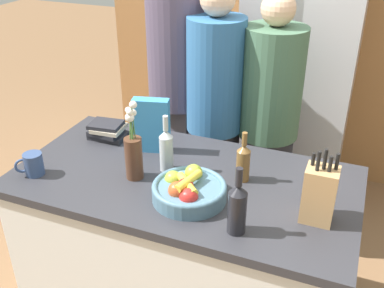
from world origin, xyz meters
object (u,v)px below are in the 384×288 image
object	(u,v)px
bottle_wine	(166,149)
book_stack	(108,131)
fruit_bowl	(188,189)
person_at_sink	(178,81)
person_in_red_tee	(269,115)
knife_block	(319,194)
bottle_vinegar	(237,207)
refrigerator	(299,71)
coffee_mug	(33,164)
bottle_oil	(243,162)
flower_vase	(133,152)
person_in_blue	(215,108)
cereal_box	(152,125)

from	to	relation	value
bottle_wine	book_stack	bearing A→B (deg)	157.95
fruit_bowl	person_at_sink	distance (m)	1.08
person_in_red_tee	person_at_sink	bearing A→B (deg)	154.28
knife_block	bottle_wine	distance (m)	0.71
bottle_vinegar	person_in_red_tee	distance (m)	1.08
fruit_bowl	bottle_vinegar	world-z (taller)	bottle_vinegar
knife_block	bottle_vinegar	distance (m)	0.33
knife_block	bottle_wine	bearing A→B (deg)	169.98
refrigerator	coffee_mug	bearing A→B (deg)	-117.69
person_at_sink	fruit_bowl	bearing A→B (deg)	-46.70
coffee_mug	person_at_sink	world-z (taller)	person_at_sink
coffee_mug	bottle_vinegar	world-z (taller)	bottle_vinegar
fruit_bowl	bottle_oil	world-z (taller)	bottle_oil
flower_vase	bottle_oil	bearing A→B (deg)	19.47
knife_block	book_stack	xyz separation A→B (m)	(-1.12, 0.29, -0.07)
bottle_vinegar	person_in_blue	bearing A→B (deg)	113.61
refrigerator	cereal_box	world-z (taller)	refrigerator
cereal_box	coffee_mug	size ratio (longest dim) A/B	2.57
knife_block	bottle_oil	bearing A→B (deg)	154.10
person_in_blue	person_in_red_tee	size ratio (longest dim) A/B	1.03
knife_block	cereal_box	xyz separation A→B (m)	(-0.84, 0.26, 0.02)
refrigerator	person_in_blue	world-z (taller)	refrigerator
refrigerator	knife_block	distance (m)	1.60
fruit_bowl	person_in_blue	world-z (taller)	person_in_blue
refrigerator	bottle_oil	distance (m)	1.39
knife_block	bottle_oil	xyz separation A→B (m)	(-0.35, 0.17, -0.03)
fruit_bowl	person_at_sink	size ratio (longest dim) A/B	0.17
person_in_red_tee	bottle_vinegar	bearing A→B (deg)	-106.26
bottle_oil	refrigerator	bearing A→B (deg)	89.95
flower_vase	coffee_mug	xyz separation A→B (m)	(-0.44, -0.15, -0.08)
refrigerator	bottle_wine	size ratio (longest dim) A/B	6.91
knife_block	book_stack	world-z (taller)	knife_block
refrigerator	person_at_sink	size ratio (longest dim) A/B	1.05
knife_block	flower_vase	distance (m)	0.80
knife_block	bottle_wine	xyz separation A→B (m)	(-0.70, 0.12, -0.01)
coffee_mug	bottle_wine	distance (m)	0.61
bottle_wine	person_at_sink	bearing A→B (deg)	109.70
knife_block	person_at_sink	bearing A→B (deg)	137.02
bottle_vinegar	person_in_blue	world-z (taller)	person_in_blue
cereal_box	person_in_blue	xyz separation A→B (m)	(0.14, 0.54, -0.10)
cereal_box	bottle_oil	distance (m)	0.50
bottle_wine	person_in_blue	size ratio (longest dim) A/B	0.17
person_at_sink	person_in_red_tee	bearing A→B (deg)	14.98
bottle_vinegar	person_at_sink	size ratio (longest dim) A/B	0.15
fruit_bowl	bottle_oil	bearing A→B (deg)	53.49
person_in_blue	person_in_red_tee	bearing A→B (deg)	27.03
bottle_wine	coffee_mug	bearing A→B (deg)	-154.04
refrigerator	person_in_red_tee	size ratio (longest dim) A/B	1.19
flower_vase	bottle_wine	xyz separation A→B (m)	(0.11, 0.12, -0.02)
fruit_bowl	book_stack	distance (m)	0.70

